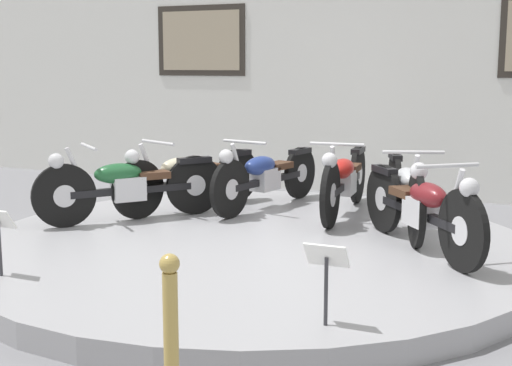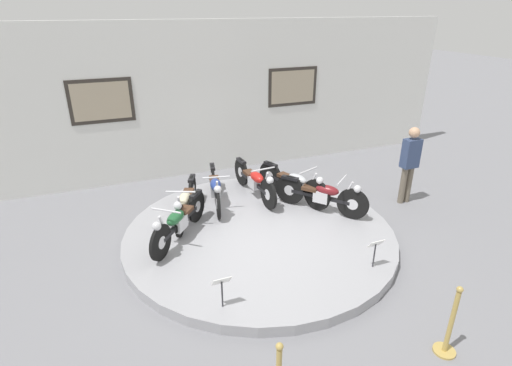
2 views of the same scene
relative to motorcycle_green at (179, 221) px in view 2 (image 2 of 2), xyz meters
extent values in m
plane|color=slate|center=(1.46, -0.22, -0.56)|extent=(60.00, 60.00, 0.00)
cylinder|color=#99999E|center=(1.46, -0.22, -0.47)|extent=(5.02, 5.02, 0.18)
cube|color=silver|center=(1.46, 3.47, 1.32)|extent=(14.00, 0.20, 3.76)
cube|color=#2D2823|center=(-0.94, 3.36, 1.51)|extent=(1.40, 0.02, 1.00)
cube|color=tan|center=(-0.94, 3.36, 1.51)|extent=(1.24, 0.02, 0.84)
cube|color=#2D2823|center=(3.86, 3.36, 1.51)|extent=(1.40, 0.02, 1.00)
cube|color=tan|center=(3.86, 3.36, 1.51)|extent=(1.24, 0.02, 0.84)
cylinder|color=black|center=(-0.40, -0.49, -0.07)|extent=(0.43, 0.51, 0.62)
cylinder|color=silver|center=(-0.40, -0.49, -0.07)|extent=(0.19, 0.21, 0.22)
cylinder|color=black|center=(0.46, 0.56, -0.07)|extent=(0.43, 0.51, 0.62)
cylinder|color=silver|center=(0.46, 0.56, -0.07)|extent=(0.19, 0.21, 0.22)
cube|color=black|center=(0.03, 0.03, -0.07)|extent=(0.84, 1.00, 0.07)
cube|color=silver|center=(0.00, 0.00, -0.05)|extent=(0.36, 0.37, 0.24)
ellipsoid|color=#1E562D|center=(-0.06, -0.07, 0.11)|extent=(0.47, 0.51, 0.20)
cube|color=#472D1E|center=(0.17, 0.20, 0.07)|extent=(0.36, 0.37, 0.07)
cube|color=black|center=(0.46, 0.56, 0.19)|extent=(0.31, 0.34, 0.06)
cylinder|color=silver|center=(-0.31, -0.37, 0.13)|extent=(0.19, 0.22, 0.54)
cylinder|color=silver|center=(-0.24, -0.29, 0.39)|extent=(0.44, 0.37, 0.03)
sphere|color=silver|center=(-0.44, -0.53, 0.27)|extent=(0.15, 0.15, 0.15)
cylinder|color=black|center=(0.04, 0.12, -0.07)|extent=(0.29, 0.58, 0.60)
cylinder|color=silver|center=(0.04, 0.12, -0.07)|extent=(0.14, 0.22, 0.21)
cylinder|color=black|center=(0.57, 1.37, -0.07)|extent=(0.29, 0.58, 0.60)
cylinder|color=silver|center=(0.57, 1.37, -0.07)|extent=(0.14, 0.22, 0.21)
cube|color=black|center=(0.30, 0.74, -0.07)|extent=(0.55, 1.17, 0.07)
cube|color=silver|center=(0.29, 0.71, -0.05)|extent=(0.31, 0.37, 0.24)
ellipsoid|color=beige|center=(0.25, 0.61, 0.11)|extent=(0.39, 0.53, 0.20)
cube|color=#472D1E|center=(0.39, 0.95, 0.07)|extent=(0.31, 0.37, 0.07)
cube|color=black|center=(0.57, 1.37, 0.18)|extent=(0.23, 0.37, 0.06)
cylinder|color=silver|center=(0.10, 0.26, 0.13)|extent=(0.14, 0.25, 0.54)
cylinder|color=silver|center=(0.14, 0.36, 0.39)|extent=(0.51, 0.24, 0.03)
sphere|color=silver|center=(0.02, 0.07, 0.27)|extent=(0.15, 0.15, 0.15)
cylinder|color=black|center=(0.88, 0.52, -0.08)|extent=(0.17, 0.60, 0.60)
cylinder|color=silver|center=(0.88, 0.52, -0.08)|extent=(0.11, 0.22, 0.21)
cylinder|color=black|center=(1.15, 1.84, -0.08)|extent=(0.17, 0.60, 0.60)
cylinder|color=silver|center=(1.15, 1.84, -0.08)|extent=(0.11, 0.22, 0.21)
cube|color=black|center=(1.02, 1.18, -0.08)|extent=(0.32, 1.23, 0.07)
cube|color=silver|center=(1.01, 1.14, -0.06)|extent=(0.26, 0.35, 0.24)
ellipsoid|color=navy|center=(0.99, 1.05, 0.10)|extent=(0.31, 0.51, 0.20)
cube|color=#472D1E|center=(1.06, 1.40, 0.06)|extent=(0.26, 0.35, 0.07)
cube|color=black|center=(1.15, 1.84, 0.18)|extent=(0.17, 0.37, 0.06)
cylinder|color=silver|center=(0.91, 0.67, 0.12)|extent=(0.09, 0.25, 0.54)
cylinder|color=silver|center=(0.93, 0.77, 0.38)|extent=(0.54, 0.14, 0.03)
sphere|color=silver|center=(0.87, 0.46, 0.26)|extent=(0.15, 0.15, 0.15)
cylinder|color=black|center=(1.95, 0.51, -0.05)|extent=(0.11, 0.65, 0.65)
cylinder|color=silver|center=(1.95, 0.51, -0.05)|extent=(0.08, 0.23, 0.23)
cylinder|color=black|center=(1.84, 1.86, -0.05)|extent=(0.11, 0.65, 0.65)
cylinder|color=silver|center=(1.84, 1.86, -0.05)|extent=(0.08, 0.23, 0.23)
cube|color=black|center=(1.90, 1.18, -0.05)|extent=(0.17, 1.24, 0.07)
cube|color=silver|center=(1.90, 1.14, -0.03)|extent=(0.22, 0.33, 0.24)
ellipsoid|color=red|center=(1.91, 1.04, 0.13)|extent=(0.26, 0.50, 0.20)
cube|color=#472D1E|center=(1.88, 1.40, 0.09)|extent=(0.22, 0.33, 0.07)
cube|color=black|center=(1.84, 1.86, 0.22)|extent=(0.13, 0.37, 0.06)
cylinder|color=silver|center=(1.94, 0.66, 0.15)|extent=(0.06, 0.25, 0.54)
cylinder|color=silver|center=(1.93, 0.77, 0.41)|extent=(0.54, 0.07, 0.03)
sphere|color=silver|center=(1.95, 0.45, 0.29)|extent=(0.15, 0.15, 0.15)
cylinder|color=black|center=(2.85, 0.11, -0.05)|extent=(0.28, 0.64, 0.66)
cylinder|color=silver|center=(2.85, 0.11, -0.05)|extent=(0.14, 0.24, 0.23)
cylinder|color=black|center=(2.37, 1.38, -0.05)|extent=(0.28, 0.64, 0.66)
cylinder|color=silver|center=(2.37, 1.38, -0.05)|extent=(0.14, 0.24, 0.23)
cube|color=black|center=(2.61, 0.74, -0.05)|extent=(0.50, 1.19, 0.07)
cube|color=silver|center=(2.62, 0.71, -0.03)|extent=(0.30, 0.37, 0.24)
ellipsoid|color=#B2B5BA|center=(2.66, 0.61, 0.13)|extent=(0.37, 0.53, 0.20)
cube|color=#472D1E|center=(2.53, 0.95, 0.09)|extent=(0.30, 0.37, 0.07)
cube|color=black|center=(2.37, 1.38, 0.24)|extent=(0.22, 0.37, 0.06)
cylinder|color=silver|center=(2.79, 0.25, 0.15)|extent=(0.13, 0.25, 0.54)
cylinder|color=silver|center=(2.76, 0.35, 0.41)|extent=(0.52, 0.22, 0.03)
sphere|color=silver|center=(2.87, 0.06, 0.29)|extent=(0.15, 0.15, 0.15)
cylinder|color=black|center=(3.31, -0.49, -0.06)|extent=(0.45, 0.53, 0.64)
cylinder|color=silver|center=(3.31, -0.49, -0.06)|extent=(0.19, 0.21, 0.22)
cylinder|color=black|center=(2.46, 0.55, -0.06)|extent=(0.45, 0.53, 0.64)
cylinder|color=silver|center=(2.46, 0.55, -0.06)|extent=(0.19, 0.21, 0.22)
cube|color=black|center=(2.88, 0.03, -0.06)|extent=(0.84, 1.00, 0.07)
cube|color=silver|center=(2.91, 0.00, -0.04)|extent=(0.36, 0.37, 0.24)
ellipsoid|color=maroon|center=(2.97, -0.07, 0.12)|extent=(0.47, 0.51, 0.20)
cube|color=#472D1E|center=(2.74, 0.20, 0.08)|extent=(0.36, 0.37, 0.07)
cube|color=black|center=(2.46, 0.55, 0.21)|extent=(0.31, 0.34, 0.06)
cylinder|color=silver|center=(3.22, -0.37, 0.14)|extent=(0.19, 0.22, 0.54)
cylinder|color=silver|center=(3.15, -0.29, 0.40)|extent=(0.44, 0.37, 0.03)
sphere|color=silver|center=(3.35, -0.53, 0.28)|extent=(0.15, 0.15, 0.15)
cylinder|color=#333338|center=(0.19, -1.98, -0.17)|extent=(0.02, 0.02, 0.42)
cube|color=white|center=(0.19, -1.98, 0.06)|extent=(0.26, 0.11, 0.15)
cylinder|color=#333338|center=(2.72, -1.98, -0.17)|extent=(0.02, 0.02, 0.42)
cube|color=white|center=(2.72, -1.98, 0.06)|extent=(0.26, 0.11, 0.15)
cylinder|color=#6B6051|center=(4.96, 0.01, -0.14)|extent=(0.13, 0.13, 0.84)
cylinder|color=#6B6051|center=(5.12, 0.01, -0.14)|extent=(0.13, 0.13, 0.84)
cube|color=navy|center=(5.04, 0.01, 0.60)|extent=(0.36, 0.22, 0.63)
sphere|color=tan|center=(5.04, 0.01, 1.06)|extent=(0.23, 0.23, 0.23)
sphere|color=tan|center=(0.29, -3.62, 0.43)|extent=(0.08, 0.08, 0.08)
cylinder|color=tan|center=(2.62, -3.62, -0.54)|extent=(0.28, 0.28, 0.03)
cylinder|color=tan|center=(2.62, -3.62, -0.08)|extent=(0.06, 0.06, 0.95)
sphere|color=tan|center=(2.62, -3.62, 0.43)|extent=(0.08, 0.08, 0.08)
camera|label=1|loc=(3.98, -5.90, 1.18)|focal=50.00mm
camera|label=2|loc=(-1.00, -6.24, 3.47)|focal=28.00mm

